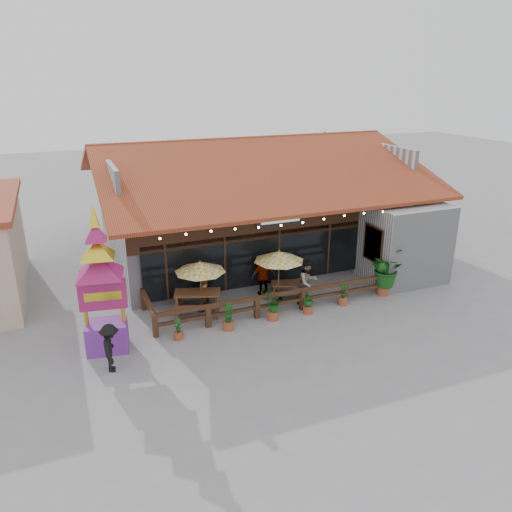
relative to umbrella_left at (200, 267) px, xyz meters
name	(u,v)px	position (x,y,z in m)	size (l,w,h in m)	color
ground	(307,302)	(4.34, -0.92, -1.90)	(100.00, 100.00, 0.00)	gray
restaurant_building	(255,213)	(4.60, 5.69, 0.30)	(15.50, 14.73, 6.09)	#B9B9BE
patio_railing	(261,300)	(2.09, -1.19, -1.29)	(10.00, 2.60, 0.92)	#482A19
umbrella_left	(200,267)	(0.00, 0.00, 0.00)	(2.61, 2.61, 2.18)	brown
umbrella_right	(279,256)	(3.32, -0.21, 0.06)	(2.39, 2.39, 2.25)	brown
picnic_table_left	(198,298)	(-0.16, -0.05, -1.31)	(2.24, 2.08, 0.88)	brown
picnic_table_right	(288,287)	(3.80, -0.17, -1.44)	(1.76, 1.63, 0.69)	brown
thai_sign_tower	(100,270)	(-3.87, -1.69, 1.09)	(2.40, 2.40, 5.66)	#732A9A
tropical_plant	(385,269)	(7.78, -1.42, -0.72)	(1.82, 1.92, 2.08)	brown
diner_a	(205,289)	(0.24, 0.35, -1.11)	(0.58, 0.38, 1.59)	#372011
diner_b	(308,282)	(4.29, -1.01, -0.94)	(0.94, 0.73, 1.93)	#372011
diner_c	(263,276)	(2.92, 0.48, -1.01)	(1.05, 0.44, 1.79)	#372011
pedestrian	(111,348)	(-3.90, -3.09, -1.08)	(1.06, 0.61, 1.64)	black
planter_a	(178,330)	(-1.43, -1.91, -1.55)	(0.36, 0.34, 0.84)	brown
planter_b	(228,318)	(0.48, -1.91, -1.43)	(0.43, 0.43, 1.05)	brown
planter_c	(273,305)	(2.36, -1.80, -1.29)	(0.75, 0.68, 1.09)	brown
planter_d	(308,303)	(3.88, -1.83, -1.44)	(0.51, 0.51, 0.96)	brown
planter_e	(343,296)	(5.61, -1.67, -1.49)	(0.40, 0.40, 0.98)	brown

